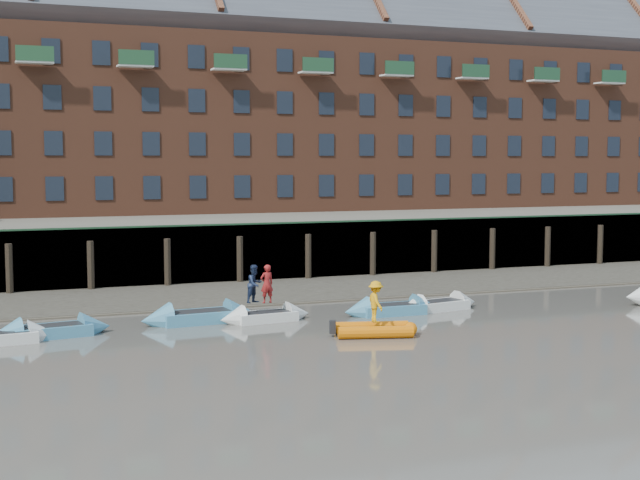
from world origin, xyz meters
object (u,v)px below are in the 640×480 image
rib_tender (377,330)px  person_rib_crew (376,302)px  rowboat_1 (52,331)px  person_rower_a (267,284)px  rowboat_5 (439,305)px  rowboat_3 (266,316)px  rowboat_2 (200,317)px  rowboat_4 (392,309)px  person_rower_b (255,284)px

rib_tender → person_rib_crew: 1.09m
rowboat_1 → person_rib_crew: 12.57m
person_rower_a → rowboat_5: bearing=169.6°
rowboat_3 → rowboat_1: bearing=176.1°
rowboat_2 → person_rib_crew: 7.77m
rowboat_1 → rowboat_2: (6.01, 0.94, 0.02)m
rowboat_2 → rowboat_3: (2.68, -0.66, -0.05)m
rowboat_1 → rowboat_2: 6.08m
rowboat_3 → person_rower_a: 1.40m
rowboat_2 → person_rib_crew: (5.82, -5.04, 1.07)m
rowboat_4 → person_rib_crew: person_rib_crew is taller
person_rower_b → rowboat_3: bearing=-50.6°
person_rib_crew → rowboat_1: bearing=73.5°
rowboat_5 → person_rower_b: 8.76m
rowboat_4 → rib_tender: bearing=-121.7°
rowboat_2 → person_rower_b: size_ratio=3.12×
rowboat_2 → person_rower_b: bearing=-17.6°
rib_tender → person_rower_b: person_rower_b is taller
person_rib_crew → person_rower_b: bearing=40.8°
rowboat_1 → rowboat_3: (8.69, 0.28, -0.03)m
rowboat_5 → person_rib_crew: 6.80m
rowboat_4 → person_rower_b: (-6.13, 0.47, 1.37)m
rib_tender → rowboat_5: bearing=55.8°
rowboat_4 → rib_tender: (-2.56, -4.13, 0.01)m
rowboat_3 → rib_tender: bearing=-60.5°
rowboat_5 → person_rower_a: bearing=169.6°
rowboat_1 → person_rower_b: size_ratio=2.89×
rowboat_2 → rowboat_3: bearing=-18.5°
rowboat_3 → person_rower_a: size_ratio=2.53×
person_rower_b → rib_tender: bearing=-84.6°
rowboat_5 → rib_tender: size_ratio=1.34×
rowboat_2 → rowboat_5: 10.93m
rowboat_1 → person_rib_crew: person_rib_crew is taller
rowboat_1 → rib_tender: rowboat_1 is taller
rowboat_2 → rib_tender: 7.77m
rowboat_1 → rib_tender: bearing=-28.4°
rowboat_3 → person_rower_a: bearing=-33.4°
person_rower_a → person_rib_crew: 5.34m
rowboat_4 → person_rower_b: person_rower_b is taller
rowboat_1 → person_rib_crew: size_ratio=2.90×
person_rower_a → person_rib_crew: size_ratio=1.01×
rowboat_5 → person_rower_a: (-8.17, -0.00, 1.39)m
rowboat_1 → rowboat_4: bearing=-9.1°
rowboat_5 → rowboat_2: bearing=165.9°
rib_tender → rowboat_4: bearing=72.8°
rowboat_5 → person_rower_a: size_ratio=2.67×
person_rower_a → person_rower_b: size_ratio=1.00×
rowboat_1 → rowboat_5: size_ratio=1.08×
person_rower_a → person_rower_b: (-0.48, 0.17, -0.00)m
rib_tender → rowboat_1: bearing=175.1°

